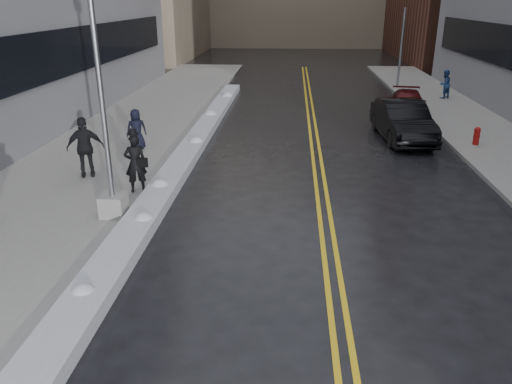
% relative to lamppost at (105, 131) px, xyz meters
% --- Properties ---
extents(ground, '(160.00, 160.00, 0.00)m').
position_rel_lamppost_xyz_m(ground, '(3.30, -2.00, -2.53)').
color(ground, black).
rests_on(ground, ground).
extents(sidewalk_west, '(5.50, 50.00, 0.15)m').
position_rel_lamppost_xyz_m(sidewalk_west, '(-2.45, 8.00, -2.46)').
color(sidewalk_west, gray).
rests_on(sidewalk_west, ground).
extents(sidewalk_east, '(4.00, 50.00, 0.15)m').
position_rel_lamppost_xyz_m(sidewalk_east, '(13.30, 8.00, -2.46)').
color(sidewalk_east, gray).
rests_on(sidewalk_east, ground).
extents(lane_line_left, '(0.12, 50.00, 0.01)m').
position_rel_lamppost_xyz_m(lane_line_left, '(5.65, 8.00, -2.53)').
color(lane_line_left, gold).
rests_on(lane_line_left, ground).
extents(lane_line_right, '(0.12, 50.00, 0.01)m').
position_rel_lamppost_xyz_m(lane_line_right, '(5.95, 8.00, -2.53)').
color(lane_line_right, gold).
rests_on(lane_line_right, ground).
extents(snow_ridge, '(0.90, 30.00, 0.34)m').
position_rel_lamppost_xyz_m(snow_ridge, '(0.85, 6.00, -2.36)').
color(snow_ridge, silver).
rests_on(snow_ridge, ground).
extents(lamppost, '(0.65, 0.65, 7.62)m').
position_rel_lamppost_xyz_m(lamppost, '(0.00, 0.00, 0.00)').
color(lamppost, gray).
rests_on(lamppost, sidewalk_west).
extents(fire_hydrant, '(0.26, 0.26, 0.73)m').
position_rel_lamppost_xyz_m(fire_hydrant, '(12.30, 8.00, -1.98)').
color(fire_hydrant, maroon).
rests_on(fire_hydrant, sidewalk_east).
extents(traffic_signal, '(0.16, 0.20, 6.00)m').
position_rel_lamppost_xyz_m(traffic_signal, '(11.80, 22.00, 0.87)').
color(traffic_signal, gray).
rests_on(traffic_signal, sidewalk_east).
extents(pedestrian_fedora, '(0.77, 0.65, 1.80)m').
position_rel_lamppost_xyz_m(pedestrian_fedora, '(0.10, 1.86, -1.48)').
color(pedestrian_fedora, black).
rests_on(pedestrian_fedora, sidewalk_west).
extents(pedestrian_c, '(0.92, 0.79, 1.59)m').
position_rel_lamppost_xyz_m(pedestrian_c, '(-1.24, 6.39, -1.59)').
color(pedestrian_c, black).
rests_on(pedestrian_c, sidewalk_west).
extents(pedestrian_d, '(1.28, 0.91, 2.01)m').
position_rel_lamppost_xyz_m(pedestrian_d, '(-1.93, 3.07, -1.38)').
color(pedestrian_d, black).
rests_on(pedestrian_d, sidewalk_west).
extents(pedestrian_east, '(1.01, 0.97, 1.64)m').
position_rel_lamppost_xyz_m(pedestrian_east, '(13.75, 18.16, -1.56)').
color(pedestrian_east, navy).
rests_on(pedestrian_east, sidewalk_east).
extents(car_black, '(2.10, 5.15, 1.66)m').
position_rel_lamppost_xyz_m(car_black, '(9.54, 9.14, -1.70)').
color(car_black, black).
rests_on(car_black, ground).
extents(car_maroon, '(2.28, 4.40, 1.22)m').
position_rel_lamppost_xyz_m(car_maroon, '(10.80, 14.06, -1.92)').
color(car_maroon, '#460B0F').
rests_on(car_maroon, ground).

